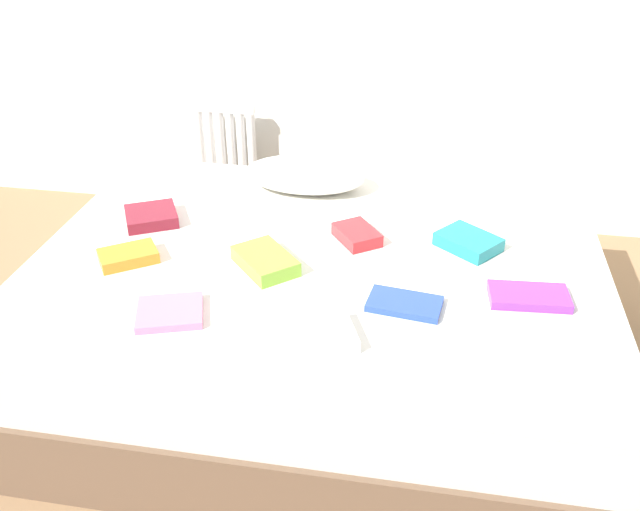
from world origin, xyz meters
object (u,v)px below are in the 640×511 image
textbook_lime (265,261)px  textbook_red (357,235)px  textbook_teal (468,242)px  textbook_purple (529,296)px  textbook_blue (405,304)px  textbook_maroon (151,216)px  textbook_pink (170,312)px  pillow (305,175)px  textbook_orange (128,256)px  radiator (227,152)px  bed (318,317)px  textbook_white (323,335)px

textbook_lime → textbook_red: (0.28, 0.24, -0.00)m
textbook_teal → textbook_purple: size_ratio=0.82×
textbook_blue → textbook_maroon: textbook_maroon is taller
textbook_pink → textbook_blue: 0.72m
pillow → textbook_red: size_ratio=2.91×
textbook_teal → pillow: bearing=-171.2°
pillow → textbook_orange: (-0.49, -0.67, -0.05)m
textbook_lime → textbook_teal: bearing=68.6°
textbook_maroon → radiator: bearing=63.9°
bed → textbook_maroon: textbook_maroon is taller
radiator → textbook_pink: 1.65m
radiator → textbook_teal: (1.21, -1.04, 0.17)m
textbook_orange → textbook_pink: (0.25, -0.28, -0.01)m
textbook_orange → textbook_pink: textbook_orange is taller
bed → textbook_red: size_ratio=11.71×
textbook_orange → textbook_purple: 1.33m
textbook_teal → textbook_red: 0.39m
textbook_teal → textbook_maroon: size_ratio=1.09×
textbook_pink → textbook_orange: bearing=114.2°
radiator → textbook_blue: (1.01, -1.44, 0.15)m
textbook_lime → textbook_purple: size_ratio=0.93×
textbook_white → textbook_purple: textbook_white is taller
pillow → textbook_teal: bearing=-29.6°
radiator → textbook_white: (0.79, -1.65, 0.16)m
textbook_pink → textbook_lime: bearing=37.6°
textbook_orange → textbook_purple: textbook_orange is taller
bed → textbook_pink: bearing=-132.7°
textbook_orange → textbook_teal: 1.18m
textbook_lime → textbook_purple: 0.86m
textbook_orange → textbook_teal: textbook_teal is taller
textbook_lime → textbook_maroon: bearing=-158.0°
pillow → textbook_orange: bearing=-126.1°
radiator → textbook_teal: radiator is taller
textbook_red → textbook_lime: bearing=-85.3°
textbook_blue → textbook_orange: bearing=-178.9°
bed → textbook_orange: bearing=-168.2°
textbook_pink → pillow: bearing=58.2°
textbook_white → textbook_red: 0.59m
textbook_maroon → pillow: bearing=8.6°
textbook_teal → textbook_purple: bearing=-20.2°
textbook_maroon → textbook_red: (0.78, -0.01, 0.00)m
textbook_maroon → textbook_blue: bearing=-49.7°
radiator → textbook_purple: size_ratio=2.09×
textbook_purple → textbook_teal: bearing=117.3°
pillow → textbook_teal: size_ratio=2.47×
pillow → textbook_teal: pillow is taller
textbook_orange → textbook_white: same height
textbook_lime → textbook_blue: (0.48, -0.15, -0.02)m
bed → textbook_maroon: (-0.67, 0.15, 0.28)m
bed → textbook_pink: (-0.38, -0.41, 0.27)m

